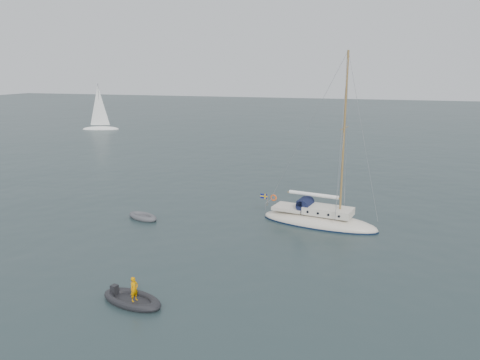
% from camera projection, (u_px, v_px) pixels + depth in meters
% --- Properties ---
extents(ground, '(300.00, 300.00, 0.00)m').
position_uv_depth(ground, '(267.00, 233.00, 32.40)').
color(ground, black).
rests_on(ground, ground).
extents(sailboat, '(9.05, 2.71, 12.89)m').
position_uv_depth(sailboat, '(319.00, 212.00, 34.05)').
color(sailboat, beige).
rests_on(sailboat, ground).
extents(dinghy, '(2.76, 1.25, 0.40)m').
position_uv_depth(dinghy, '(143.00, 217.00, 35.47)').
color(dinghy, '#47484C').
rests_on(dinghy, ground).
extents(rib, '(3.41, 1.55, 1.41)m').
position_uv_depth(rib, '(132.00, 299.00, 22.75)').
color(rib, black).
rests_on(rib, ground).
extents(distant_yacht_a, '(6.75, 3.60, 8.94)m').
position_uv_depth(distant_yacht_a, '(99.00, 109.00, 86.26)').
color(distant_yacht_a, white).
rests_on(distant_yacht_a, ground).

